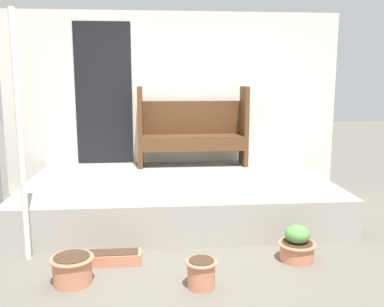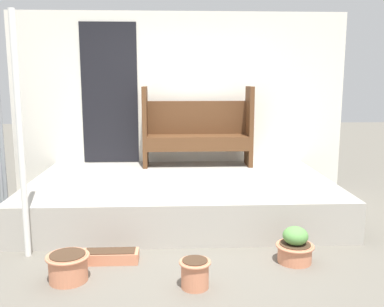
% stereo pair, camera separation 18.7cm
% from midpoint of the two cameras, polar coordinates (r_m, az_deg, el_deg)
% --- Properties ---
extents(ground_plane, '(24.00, 24.00, 0.00)m').
position_cam_midpoint_polar(ground_plane, '(4.34, 0.66, -12.55)').
color(ground_plane, '#666056').
extents(porch_slab, '(3.64, 2.26, 0.44)m').
position_cam_midpoint_polar(porch_slab, '(5.34, -0.44, -5.72)').
color(porch_slab, '#A8A399').
rests_on(porch_slab, ground_plane).
extents(house_wall, '(4.84, 0.08, 2.60)m').
position_cam_midpoint_polar(house_wall, '(6.30, -1.24, 6.74)').
color(house_wall, white).
rests_on(house_wall, ground_plane).
extents(support_post, '(0.06, 0.06, 2.26)m').
position_cam_midpoint_polar(support_post, '(4.14, -20.74, 1.95)').
color(support_post, white).
rests_on(support_post, ground_plane).
extents(bench, '(1.53, 0.40, 1.12)m').
position_cam_midpoint_polar(bench, '(6.04, 1.61, 3.47)').
color(bench, '#54331C').
rests_on(bench, porch_slab).
extents(flower_pot_left, '(0.36, 0.36, 0.23)m').
position_cam_midpoint_polar(flower_pot_left, '(3.78, -14.80, -14.33)').
color(flower_pot_left, tan).
rests_on(flower_pot_left, ground_plane).
extents(flower_pot_middle, '(0.26, 0.26, 0.23)m').
position_cam_midpoint_polar(flower_pot_middle, '(3.56, 1.96, -15.57)').
color(flower_pot_middle, tan).
rests_on(flower_pot_middle, ground_plane).
extents(flower_pot_right, '(0.35, 0.35, 0.34)m').
position_cam_midpoint_polar(flower_pot_right, '(4.13, 14.85, -11.94)').
color(flower_pot_right, tan).
rests_on(flower_pot_right, ground_plane).
extents(planter_box_rect, '(0.52, 0.19, 0.11)m').
position_cam_midpoint_polar(planter_box_rect, '(4.08, -9.51, -13.38)').
color(planter_box_rect, tan).
rests_on(planter_box_rect, ground_plane).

